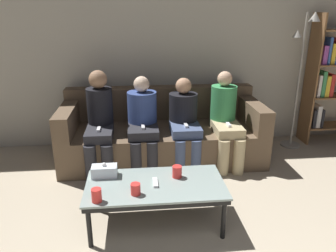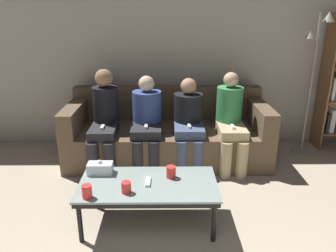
{
  "view_description": "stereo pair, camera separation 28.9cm",
  "coord_description": "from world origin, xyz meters",
  "px_view_note": "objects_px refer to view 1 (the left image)",
  "views": [
    {
      "loc": [
        -0.31,
        -0.33,
        1.78
      ],
      "look_at": [
        0.0,
        2.77,
        0.67
      ],
      "focal_mm": 35.0,
      "sensor_mm": 36.0,
      "label": 1
    },
    {
      "loc": [
        -0.03,
        -0.35,
        1.78
      ],
      "look_at": [
        0.0,
        2.77,
        0.67
      ],
      "focal_mm": 35.0,
      "sensor_mm": 36.0,
      "label": 2
    }
  ],
  "objects_px": {
    "coffee_table": "(155,188)",
    "cup_near_left": "(97,195)",
    "seated_person_mid_left": "(143,120)",
    "seated_person_right_end": "(225,117)",
    "couch": "(162,134)",
    "cup_near_right": "(177,172)",
    "tissue_box": "(104,171)",
    "seated_person_left_end": "(100,119)",
    "seated_person_mid_right": "(184,120)",
    "cup_far_center": "(136,189)",
    "standing_lamp": "(301,67)",
    "bookshelf": "(332,80)",
    "game_remote": "(155,182)"
  },
  "relations": [
    {
      "from": "coffee_table",
      "to": "cup_near_left",
      "type": "relative_size",
      "value": 10.81
    },
    {
      "from": "seated_person_mid_left",
      "to": "seated_person_right_end",
      "type": "distance_m",
      "value": 0.98
    },
    {
      "from": "couch",
      "to": "cup_near_right",
      "type": "height_order",
      "value": "couch"
    },
    {
      "from": "tissue_box",
      "to": "seated_person_left_end",
      "type": "xyz_separation_m",
      "value": [
        -0.12,
        0.99,
        0.15
      ]
    },
    {
      "from": "coffee_table",
      "to": "seated_person_right_end",
      "type": "height_order",
      "value": "seated_person_right_end"
    },
    {
      "from": "couch",
      "to": "seated_person_mid_left",
      "type": "bearing_deg",
      "value": -139.39
    },
    {
      "from": "couch",
      "to": "seated_person_mid_right",
      "type": "distance_m",
      "value": 0.41
    },
    {
      "from": "cup_far_center",
      "to": "standing_lamp",
      "type": "bearing_deg",
      "value": 38.73
    },
    {
      "from": "cup_near_left",
      "to": "bookshelf",
      "type": "height_order",
      "value": "bookshelf"
    },
    {
      "from": "cup_near_left",
      "to": "bookshelf",
      "type": "relative_size",
      "value": 0.06
    },
    {
      "from": "cup_far_center",
      "to": "tissue_box",
      "type": "bearing_deg",
      "value": 129.36
    },
    {
      "from": "cup_far_center",
      "to": "seated_person_left_end",
      "type": "distance_m",
      "value": 1.38
    },
    {
      "from": "game_remote",
      "to": "standing_lamp",
      "type": "distance_m",
      "value": 2.62
    },
    {
      "from": "cup_near_right",
      "to": "tissue_box",
      "type": "xyz_separation_m",
      "value": [
        -0.63,
        0.08,
        -0.0
      ]
    },
    {
      "from": "coffee_table",
      "to": "seated_person_mid_left",
      "type": "height_order",
      "value": "seated_person_mid_left"
    },
    {
      "from": "game_remote",
      "to": "standing_lamp",
      "type": "relative_size",
      "value": 0.09
    },
    {
      "from": "game_remote",
      "to": "seated_person_right_end",
      "type": "bearing_deg",
      "value": 51.99
    },
    {
      "from": "seated_person_mid_left",
      "to": "seated_person_mid_right",
      "type": "distance_m",
      "value": 0.49
    },
    {
      "from": "couch",
      "to": "seated_person_left_end",
      "type": "xyz_separation_m",
      "value": [
        -0.73,
        -0.23,
        0.3
      ]
    },
    {
      "from": "tissue_box",
      "to": "seated_person_right_end",
      "type": "bearing_deg",
      "value": 36.35
    },
    {
      "from": "couch",
      "to": "cup_near_left",
      "type": "xyz_separation_m",
      "value": [
        -0.64,
        -1.62,
        0.15
      ]
    },
    {
      "from": "bookshelf",
      "to": "seated_person_right_end",
      "type": "distance_m",
      "value": 1.73
    },
    {
      "from": "coffee_table",
      "to": "cup_near_right",
      "type": "xyz_separation_m",
      "value": [
        0.2,
        0.09,
        0.09
      ]
    },
    {
      "from": "cup_far_center",
      "to": "seated_person_left_end",
      "type": "bearing_deg",
      "value": 106.61
    },
    {
      "from": "game_remote",
      "to": "seated_person_left_end",
      "type": "height_order",
      "value": "seated_person_left_end"
    },
    {
      "from": "standing_lamp",
      "to": "seated_person_mid_right",
      "type": "bearing_deg",
      "value": -165.82
    },
    {
      "from": "standing_lamp",
      "to": "seated_person_mid_left",
      "type": "bearing_deg",
      "value": -169.2
    },
    {
      "from": "cup_near_right",
      "to": "seated_person_mid_right",
      "type": "distance_m",
      "value": 1.11
    },
    {
      "from": "seated_person_mid_left",
      "to": "seated_person_right_end",
      "type": "bearing_deg",
      "value": -1.01
    },
    {
      "from": "game_remote",
      "to": "seated_person_left_end",
      "type": "distance_m",
      "value": 1.31
    },
    {
      "from": "cup_far_center",
      "to": "seated_person_right_end",
      "type": "height_order",
      "value": "seated_person_right_end"
    },
    {
      "from": "couch",
      "to": "seated_person_right_end",
      "type": "bearing_deg",
      "value": -17.19
    },
    {
      "from": "game_remote",
      "to": "seated_person_right_end",
      "type": "height_order",
      "value": "seated_person_right_end"
    },
    {
      "from": "standing_lamp",
      "to": "seated_person_right_end",
      "type": "height_order",
      "value": "standing_lamp"
    },
    {
      "from": "seated_person_right_end",
      "to": "cup_far_center",
      "type": "bearing_deg",
      "value": -129.22
    },
    {
      "from": "cup_far_center",
      "to": "seated_person_right_end",
      "type": "bearing_deg",
      "value": 50.78
    },
    {
      "from": "couch",
      "to": "game_remote",
      "type": "distance_m",
      "value": 1.41
    },
    {
      "from": "couch",
      "to": "seated_person_right_end",
      "type": "relative_size",
      "value": 2.19
    },
    {
      "from": "tissue_box",
      "to": "standing_lamp",
      "type": "bearing_deg",
      "value": 30.0
    },
    {
      "from": "cup_near_left",
      "to": "seated_person_right_end",
      "type": "relative_size",
      "value": 0.1
    },
    {
      "from": "standing_lamp",
      "to": "seated_person_mid_right",
      "type": "distance_m",
      "value": 1.7
    },
    {
      "from": "cup_near_right",
      "to": "seated_person_right_end",
      "type": "bearing_deg",
      "value": 56.31
    },
    {
      "from": "standing_lamp",
      "to": "seated_person_left_end",
      "type": "height_order",
      "value": "standing_lamp"
    },
    {
      "from": "tissue_box",
      "to": "seated_person_mid_left",
      "type": "relative_size",
      "value": 0.21
    },
    {
      "from": "cup_near_left",
      "to": "game_remote",
      "type": "relative_size",
      "value": 0.72
    },
    {
      "from": "standing_lamp",
      "to": "coffee_table",
      "type": "bearing_deg",
      "value": -141.65
    },
    {
      "from": "standing_lamp",
      "to": "seated_person_mid_left",
      "type": "xyz_separation_m",
      "value": [
        -2.06,
        -0.39,
        -0.51
      ]
    },
    {
      "from": "cup_far_center",
      "to": "seated_person_left_end",
      "type": "relative_size",
      "value": 0.08
    },
    {
      "from": "cup_near_right",
      "to": "cup_far_center",
      "type": "xyz_separation_m",
      "value": [
        -0.36,
        -0.25,
        -0.01
      ]
    },
    {
      "from": "couch",
      "to": "seated_person_mid_right",
      "type": "height_order",
      "value": "seated_person_mid_right"
    }
  ]
}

